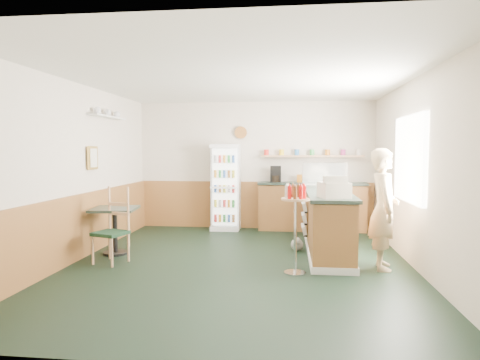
# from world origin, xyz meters

# --- Properties ---
(ground) EXTENTS (6.00, 6.00, 0.00)m
(ground) POSITION_xyz_m (0.00, 0.00, 0.00)
(ground) COLOR black
(ground) RESTS_ON ground
(room_envelope) EXTENTS (5.04, 6.02, 2.72)m
(room_envelope) POSITION_xyz_m (-0.23, 0.73, 1.52)
(room_envelope) COLOR beige
(room_envelope) RESTS_ON ground
(service_counter) EXTENTS (0.68, 3.01, 1.01)m
(service_counter) POSITION_xyz_m (1.35, 1.07, 0.46)
(service_counter) COLOR #8F5E2E
(service_counter) RESTS_ON ground
(back_counter) EXTENTS (2.24, 0.42, 1.69)m
(back_counter) POSITION_xyz_m (1.19, 2.80, 0.55)
(back_counter) COLOR #8F5E2E
(back_counter) RESTS_ON ground
(drinks_fridge) EXTENTS (0.59, 0.52, 1.80)m
(drinks_fridge) POSITION_xyz_m (-0.59, 2.74, 0.90)
(drinks_fridge) COLOR white
(drinks_fridge) RESTS_ON ground
(display_case) EXTENTS (0.78, 0.41, 0.44)m
(display_case) POSITION_xyz_m (1.35, 1.58, 1.23)
(display_case) COLOR silver
(display_case) RESTS_ON service_counter
(cash_register) EXTENTS (0.46, 0.47, 0.22)m
(cash_register) POSITION_xyz_m (1.35, -0.08, 1.12)
(cash_register) COLOR beige
(cash_register) RESTS_ON service_counter
(shopkeeper) EXTENTS (0.45, 0.60, 1.70)m
(shopkeeper) POSITION_xyz_m (2.05, 0.00, 0.85)
(shopkeeper) COLOR tan
(shopkeeper) RESTS_ON ground
(condiment_stand) EXTENTS (0.39, 0.39, 1.20)m
(condiment_stand) POSITION_xyz_m (0.81, -0.38, 0.82)
(condiment_stand) COLOR silver
(condiment_stand) RESTS_ON ground
(newspaper_rack) EXTENTS (0.10, 0.48, 0.56)m
(newspaper_rack) POSITION_xyz_m (0.99, 1.19, 0.51)
(newspaper_rack) COLOR black
(newspaper_rack) RESTS_ON ground
(cafe_table) EXTENTS (0.77, 0.77, 0.75)m
(cafe_table) POSITION_xyz_m (-2.05, 0.39, 0.53)
(cafe_table) COLOR black
(cafe_table) RESTS_ON ground
(cafe_chair) EXTENTS (0.53, 0.53, 1.13)m
(cafe_chair) POSITION_xyz_m (-1.89, -0.06, 0.59)
(cafe_chair) COLOR black
(cafe_chair) RESTS_ON ground
(dog_doorstop) EXTENTS (0.21, 0.27, 0.25)m
(dog_doorstop) POSITION_xyz_m (0.87, 0.93, 0.12)
(dog_doorstop) COLOR gray
(dog_doorstop) RESTS_ON ground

